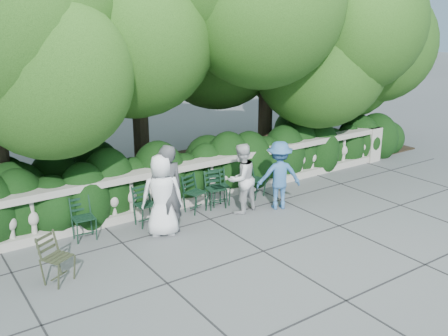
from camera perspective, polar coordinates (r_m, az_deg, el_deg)
ground at (r=10.31m, az=3.18°, el=-6.69°), size 90.00×90.00×0.00m
balustrade at (r=11.50m, az=-2.27°, el=-1.46°), size 12.00×0.44×1.00m
shrub_hedge at (r=12.63m, az=-5.17°, el=-2.09°), size 15.00×2.60×1.70m
tree_canopy at (r=12.43m, az=-3.28°, el=16.28°), size 15.04×6.52×6.78m
chair_a at (r=10.38m, az=-8.43°, el=-6.69°), size 0.47×0.50×0.84m
chair_b at (r=9.98m, az=-15.33°, el=-8.17°), size 0.47×0.51×0.84m
chair_c at (r=10.95m, az=-2.70°, el=-5.18°), size 0.55×0.57×0.84m
chair_d at (r=11.13m, az=-0.65°, el=-4.77°), size 0.52×0.55×0.84m
chair_e at (r=11.27m, az=-0.27°, el=-4.47°), size 0.54×0.57×0.84m
chair_f at (r=11.80m, az=4.07°, el=-3.49°), size 0.57×0.60×0.84m
chair_weathered at (r=8.66m, az=-17.54°, el=-12.54°), size 0.62×0.63×0.84m
person_businessman at (r=9.72m, az=-7.10°, el=-3.09°), size 0.94×0.80×1.64m
person_woman_grey at (r=9.74m, az=-6.51°, el=-2.51°), size 0.67×0.46×1.81m
person_casual_man at (r=10.76m, az=1.96°, el=-1.20°), size 0.85×0.72×1.54m
person_older_blue at (r=11.04m, az=6.31°, el=-0.83°), size 1.14×0.93×1.53m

